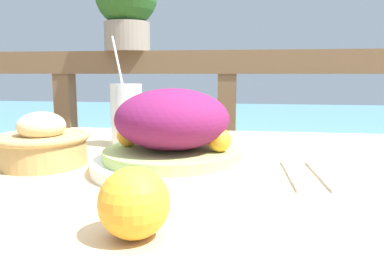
{
  "coord_description": "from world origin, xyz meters",
  "views": [
    {
      "loc": [
        0.07,
        -0.65,
        0.92
      ],
      "look_at": [
        -0.03,
        0.07,
        0.82
      ],
      "focal_mm": 35.0,
      "sensor_mm": 36.0,
      "label": 1
    }
  ],
  "objects": [
    {
      "name": "salad_plate",
      "position": [
        -0.05,
        -0.03,
        0.82
      ],
      "size": [
        0.28,
        0.28,
        0.14
      ],
      "color": "white",
      "rests_on": "patio_table"
    },
    {
      "name": "bread_basket",
      "position": [
        -0.29,
        -0.02,
        0.8
      ],
      "size": [
        0.17,
        0.17,
        0.1
      ],
      "color": "tan",
      "rests_on": "patio_table"
    },
    {
      "name": "orange_near_basket",
      "position": [
        -0.04,
        -0.29,
        0.79
      ],
      "size": [
        0.07,
        0.07,
        0.07
      ],
      "color": "#F9A328",
      "rests_on": "patio_table"
    },
    {
      "name": "sea_backdrop",
      "position": [
        0.0,
        3.34,
        0.22
      ],
      "size": [
        12.0,
        4.0,
        0.43
      ],
      "color": "#568EA8",
      "rests_on": "ground_plane"
    },
    {
      "name": "knife",
      "position": [
        0.2,
        -0.03,
        0.76
      ],
      "size": [
        0.03,
        0.18,
        0.0
      ],
      "color": "silver",
      "rests_on": "patio_table"
    },
    {
      "name": "railing_fence",
      "position": [
        0.0,
        0.84,
        0.7
      ],
      "size": [
        2.8,
        0.08,
        1.01
      ],
      "color": "brown",
      "rests_on": "ground_plane"
    },
    {
      "name": "patio_table",
      "position": [
        0.0,
        0.0,
        0.64
      ],
      "size": [
        0.91,
        0.87,
        0.76
      ],
      "color": "tan",
      "rests_on": "ground_plane"
    },
    {
      "name": "fork",
      "position": [
        0.15,
        -0.03,
        0.76
      ],
      "size": [
        0.02,
        0.18,
        0.0
      ],
      "color": "silver",
      "rests_on": "patio_table"
    },
    {
      "name": "drink_glass",
      "position": [
        -0.2,
        0.17,
        0.83
      ],
      "size": [
        0.07,
        0.07,
        0.25
      ],
      "color": "silver",
      "rests_on": "patio_table"
    },
    {
      "name": "potted_plant",
      "position": [
        -0.4,
        0.84,
        1.2
      ],
      "size": [
        0.25,
        0.25,
        0.34
      ],
      "color": "gray",
      "rests_on": "railing_fence"
    }
  ]
}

